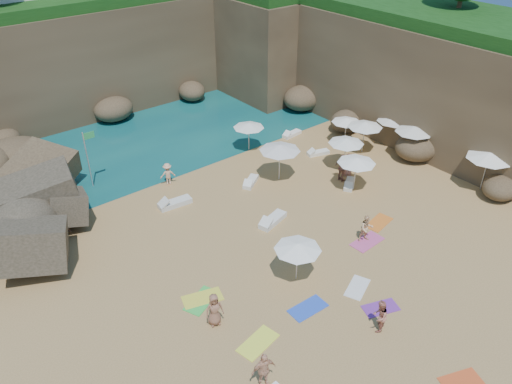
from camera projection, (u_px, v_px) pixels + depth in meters
ground at (263, 266)px, 24.39m from camera, size 120.00×120.00×0.00m
seawater at (48, 92)px, 44.15m from camera, size 120.00×120.00×0.00m
cliff_back at (84, 56)px, 39.78m from camera, size 44.00×8.00×8.00m
cliff_right at (390, 67)px, 37.57m from camera, size 8.00×30.00×8.00m
cliff_corner at (268, 37)px, 44.42m from camera, size 10.00×12.00×8.00m
rock_outcrop at (1, 256)px, 25.02m from camera, size 9.52×8.29×3.20m
flag_pole at (88, 152)px, 29.48m from camera, size 0.71×0.07×3.64m
parasol_0 at (280, 148)px, 30.22m from camera, size 2.54×2.54×2.40m
parasol_1 at (249, 125)px, 33.80m from camera, size 2.13×2.13×2.01m
parasol_2 at (365, 125)px, 33.41m from camera, size 2.36×2.36×2.23m
parasol_3 at (393, 119)px, 34.40m from camera, size 2.26×2.26×2.13m
parasol_4 at (347, 120)px, 34.64m from camera, size 2.07×2.07×1.96m
parasol_5 at (357, 160)px, 29.32m from camera, size 2.29×2.29×2.17m
parasol_7 at (346, 141)px, 31.51m from camera, size 2.28×2.28×2.15m
parasol_8 at (414, 129)px, 32.60m from camera, size 2.45×2.45×2.31m
parasol_9 at (298, 247)px, 22.60m from camera, size 2.20×2.20×2.08m
parasol_11 at (489, 156)px, 29.21m from camera, size 2.62×2.62×2.47m
lounger_0 at (175, 203)px, 28.80m from camera, size 2.00×0.85×0.30m
lounger_1 at (292, 134)px, 36.59m from camera, size 1.63×0.69×0.25m
lounger_2 at (251, 182)px, 30.86m from camera, size 1.63×1.31×0.25m
lounger_3 at (273, 220)px, 27.36m from camera, size 2.00×1.12×0.30m
lounger_4 at (318, 153)px, 34.11m from camera, size 1.62×0.94×0.24m
lounger_5 at (350, 184)px, 30.65m from camera, size 1.57×1.29×0.24m
towel_2 at (461, 381)px, 18.79m from camera, size 1.76×1.30×0.03m
towel_3 at (202, 301)px, 22.36m from camera, size 1.95×1.50×0.03m
towel_4 at (258, 343)px, 20.33m from camera, size 1.93×1.23×0.03m
towel_6 at (381, 308)px, 21.98m from camera, size 1.77×1.29×0.03m
towel_8 at (308, 308)px, 21.96m from camera, size 1.78×0.94×0.03m
towel_9 at (367, 242)px, 25.97m from camera, size 1.88×1.00×0.03m
towel_10 at (379, 222)px, 27.41m from camera, size 1.86×1.16×0.03m
towel_12 at (202, 298)px, 22.49m from camera, size 1.98×1.38×0.03m
towel_13 at (357, 288)px, 23.07m from camera, size 1.77×1.35×0.03m
person_stand_1 at (380, 316)px, 20.54m from camera, size 0.93×0.84×1.55m
person_stand_2 at (168, 174)px, 30.47m from camera, size 1.01×0.67×1.45m
person_stand_3 at (342, 168)px, 30.74m from camera, size 0.48×1.08×1.83m
person_stand_4 at (348, 165)px, 31.42m from camera, size 0.84×0.71×1.51m
person_stand_5 at (63, 220)px, 26.22m from camera, size 1.56×0.72×1.63m
person_lie_1 at (263, 382)px, 18.53m from camera, size 1.31×1.83×0.41m
person_lie_2 at (215, 320)px, 21.12m from camera, size 1.18×1.74×0.42m
person_lie_5 at (365, 236)px, 25.93m from camera, size 1.33×1.66×0.57m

